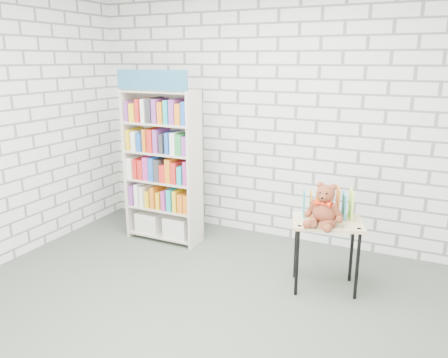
% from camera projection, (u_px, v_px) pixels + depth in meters
% --- Properties ---
extents(ground, '(4.50, 4.50, 0.00)m').
position_uv_depth(ground, '(190.00, 321.00, 3.52)').
color(ground, '#465043').
rests_on(ground, ground).
extents(room_shell, '(4.52, 4.02, 2.81)m').
position_uv_depth(room_shell, '(184.00, 97.00, 3.05)').
color(room_shell, silver).
rests_on(room_shell, ground).
extents(bookshelf, '(0.86, 0.34, 1.93)m').
position_uv_depth(bookshelf, '(163.00, 165.00, 4.92)').
color(bookshelf, beige).
rests_on(bookshelf, ground).
extents(display_table, '(0.71, 0.59, 0.66)m').
position_uv_depth(display_table, '(327.00, 231.00, 3.88)').
color(display_table, tan).
rests_on(display_table, ground).
extents(table_books, '(0.46, 0.31, 0.25)m').
position_uv_depth(table_books, '(327.00, 204.00, 3.92)').
color(table_books, teal).
rests_on(table_books, display_table).
extents(teddy_bear, '(0.34, 0.32, 0.37)m').
position_uv_depth(teddy_bear, '(324.00, 208.00, 3.74)').
color(teddy_bear, brown).
rests_on(teddy_bear, display_table).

